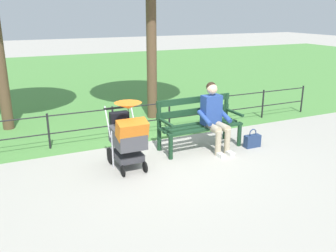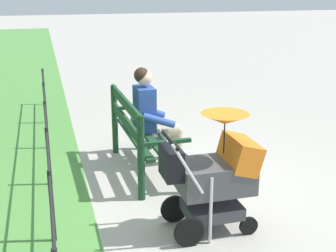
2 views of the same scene
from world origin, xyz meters
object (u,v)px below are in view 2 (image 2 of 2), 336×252
(person_on_bench, at_px, (153,114))
(stroller, at_px, (215,172))
(handbag, at_px, (157,135))
(park_bench, at_px, (139,132))

(person_on_bench, xyz_separation_m, stroller, (1.76, 0.17, -0.08))
(handbag, bearing_deg, park_bench, -25.60)
(stroller, xyz_separation_m, handbag, (-2.50, 0.06, -0.47))
(park_bench, bearing_deg, handbag, 154.40)
(person_on_bench, relative_size, stroller, 1.11)
(person_on_bench, relative_size, handbag, 3.45)
(handbag, bearing_deg, person_on_bench, -17.52)
(park_bench, distance_m, person_on_bench, 0.34)
(person_on_bench, distance_m, handbag, 0.95)
(park_bench, height_order, handbag, park_bench)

